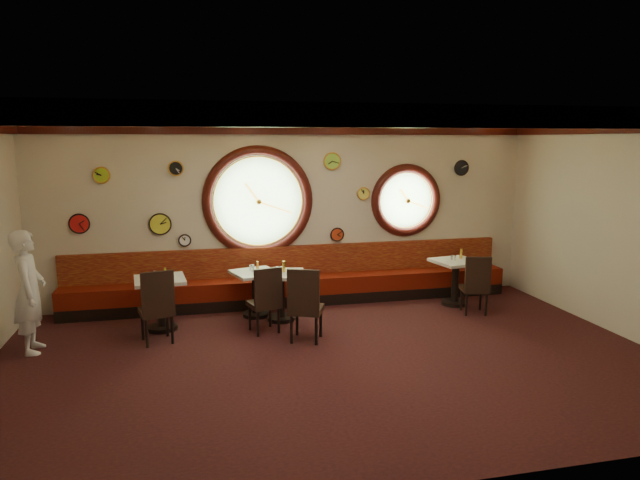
{
  "coord_description": "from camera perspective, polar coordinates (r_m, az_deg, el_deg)",
  "views": [
    {
      "loc": [
        -1.81,
        -7.11,
        2.93
      ],
      "look_at": [
        0.02,
        0.8,
        1.5
      ],
      "focal_mm": 32.0,
      "sensor_mm": 36.0,
      "label": 1
    }
  ],
  "objects": [
    {
      "name": "molding_back",
      "position": [
        10.22,
        -2.91,
        10.99
      ],
      "size": [
        9.0,
        0.1,
        0.18
      ],
      "primitive_type": "cube",
      "color": "#330C09",
      "rests_on": "wall_back"
    },
    {
      "name": "condiment_c_bottle",
      "position": [
        9.31,
        -3.63,
        -2.66
      ],
      "size": [
        0.06,
        0.06,
        0.18
      ],
      "primitive_type": "cylinder",
      "color": "gold",
      "rests_on": "table_c"
    },
    {
      "name": "wall_clock_4",
      "position": [
        10.18,
        -21.01,
        6.07
      ],
      "size": [
        0.26,
        0.03,
        0.26
      ],
      "primitive_type": "cylinder",
      "rotation": [
        1.57,
        0.0,
        0.0
      ],
      "color": "#93C126",
      "rests_on": "wall_back"
    },
    {
      "name": "molding_front",
      "position": [
        4.54,
        10.7,
        12.08
      ],
      "size": [
        9.0,
        0.1,
        0.18
      ],
      "primitive_type": "cube",
      "color": "#330C09",
      "rests_on": "wall_back"
    },
    {
      "name": "wall_front",
      "position": [
        4.68,
        10.35,
        -6.69
      ],
      "size": [
        9.0,
        0.02,
        3.2
      ],
      "primitive_type": "cube",
      "color": "beige",
      "rests_on": "floor"
    },
    {
      "name": "condiment_d_pepper",
      "position": [
        10.41,
        13.38,
        -1.75
      ],
      "size": [
        0.03,
        0.03,
        0.09
      ],
      "primitive_type": "cylinder",
      "color": "silver",
      "rests_on": "table_d"
    },
    {
      "name": "table_d",
      "position": [
        10.5,
        13.38,
        -3.58
      ],
      "size": [
        0.86,
        0.86,
        0.82
      ],
      "color": "black",
      "rests_on": "floor"
    },
    {
      "name": "condiment_b_bottle",
      "position": [
        9.58,
        -6.26,
        -2.61
      ],
      "size": [
        0.05,
        0.05,
        0.16
      ],
      "primitive_type": "cylinder",
      "color": "orange",
      "rests_on": "table_b"
    },
    {
      "name": "molding_right",
      "position": [
        9.47,
        28.77,
        9.87
      ],
      "size": [
        0.1,
        6.0,
        0.18
      ],
      "primitive_type": "cube",
      "color": "#330C09",
      "rests_on": "wall_back"
    },
    {
      "name": "floor",
      "position": [
        7.9,
        1.17,
        -11.79
      ],
      "size": [
        9.0,
        6.0,
        0.0
      ],
      "primitive_type": "cube",
      "color": "black",
      "rests_on": "ground"
    },
    {
      "name": "condiment_a_bottle",
      "position": [
        9.22,
        -15.22,
        -3.11
      ],
      "size": [
        0.04,
        0.04,
        0.14
      ],
      "primitive_type": "cylinder",
      "color": "gold",
      "rests_on": "table_a"
    },
    {
      "name": "condiment_b_salt",
      "position": [
        9.62,
        -6.98,
        -2.76
      ],
      "size": [
        0.03,
        0.03,
        0.09
      ],
      "primitive_type": "cylinder",
      "color": "silver",
      "rests_on": "table_b"
    },
    {
      "name": "table_b",
      "position": [
        9.62,
        -6.48,
        -4.8
      ],
      "size": [
        0.87,
        0.87,
        0.77
      ],
      "color": "black",
      "rests_on": "floor"
    },
    {
      "name": "porthole_right_ring",
      "position": [
        10.89,
        8.65,
        3.92
      ],
      "size": [
        1.09,
        0.03,
        1.09
      ],
      "primitive_type": "torus",
      "rotation": [
        1.57,
        0.0,
        0.0
      ],
      "color": "gold",
      "rests_on": "wall_back"
    },
    {
      "name": "chair_d",
      "position": [
        9.96,
        15.34,
        -4.0
      ],
      "size": [
        0.51,
        0.51,
        0.63
      ],
      "rotation": [
        0.0,
        0.0,
        -0.22
      ],
      "color": "black",
      "rests_on": "floor"
    },
    {
      "name": "porthole_left_glass",
      "position": [
        10.23,
        -6.21,
        3.88
      ],
      "size": [
        1.66,
        0.02,
        1.66
      ],
      "primitive_type": "cylinder",
      "rotation": [
        1.57,
        0.0,
        0.0
      ],
      "color": "#98CE7B",
      "rests_on": "wall_back"
    },
    {
      "name": "condiment_d_bottle",
      "position": [
        10.6,
        13.91,
        -1.33
      ],
      "size": [
        0.05,
        0.05,
        0.17
      ],
      "primitive_type": "cylinder",
      "color": "gold",
      "rests_on": "table_d"
    },
    {
      "name": "wall_clock_3",
      "position": [
        10.6,
        4.36,
        4.66
      ],
      "size": [
        0.22,
        0.03,
        0.22
      ],
      "primitive_type": "cylinder",
      "rotation": [
        1.57,
        0.0,
        0.0
      ],
      "color": "#EBE14E",
      "rests_on": "wall_back"
    },
    {
      "name": "wall_clock_0",
      "position": [
        10.32,
        -22.93,
        1.51
      ],
      "size": [
        0.32,
        0.03,
        0.32
      ],
      "primitive_type": "cylinder",
      "rotation": [
        1.57,
        0.0,
        0.0
      ],
      "color": "red",
      "rests_on": "wall_back"
    },
    {
      "name": "banquette_back",
      "position": [
        10.44,
        -2.79,
        -2.07
      ],
      "size": [
        8.0,
        0.1,
        0.55
      ],
      "primitive_type": "cube",
      "color": "#64070F",
      "rests_on": "wall_back"
    },
    {
      "name": "wall_clock_8",
      "position": [
        10.18,
        -15.69,
        1.54
      ],
      "size": [
        0.36,
        0.03,
        0.36
      ],
      "primitive_type": "cylinder",
      "rotation": [
        1.57,
        0.0,
        0.0
      ],
      "color": "yellow",
      "rests_on": "wall_back"
    },
    {
      "name": "wall_clock_5",
      "position": [
        10.56,
        1.72,
        0.56
      ],
      "size": [
        0.24,
        0.03,
        0.24
      ],
      "primitive_type": "cylinder",
      "rotation": [
        1.57,
        0.0,
        0.0
      ],
      "color": "red",
      "rests_on": "wall_back"
    },
    {
      "name": "chair_a",
      "position": [
        8.56,
        -15.98,
        -5.99
      ],
      "size": [
        0.55,
        0.55,
        0.68
      ],
      "rotation": [
        0.0,
        0.0,
        0.23
      ],
      "color": "black",
      "rests_on": "floor"
    },
    {
      "name": "condiment_a_salt",
      "position": [
        9.22,
        -16.21,
        -3.27
      ],
      "size": [
        0.04,
        0.04,
        0.1
      ],
      "primitive_type": "cylinder",
      "color": "silver",
      "rests_on": "table_a"
    },
    {
      "name": "chair_b",
      "position": [
        8.73,
        -5.43,
        -5.57
      ],
      "size": [
        0.53,
        0.53,
        0.65
      ],
      "rotation": [
        0.0,
        0.0,
        0.25
      ],
      "color": "black",
      "rests_on": "floor"
    },
    {
      "name": "porthole_left_frame",
      "position": [
        10.22,
        -6.2,
        3.87
      ],
      "size": [
        1.98,
        0.18,
        1.98
      ],
      "primitive_type": "torus",
      "rotation": [
        1.57,
        0.0,
        0.0
      ],
      "color": "#330C09",
      "rests_on": "wall_back"
    },
    {
      "name": "porthole_left_ring",
      "position": [
        10.19,
        -6.18,
        3.85
      ],
      "size": [
        1.61,
        0.03,
        1.61
      ],
      "primitive_type": "torus",
      "rotation": [
        1.57,
        0.0,
        0.0
      ],
      "color": "gold",
      "rests_on": "wall_back"
    },
    {
      "name": "wall_clock_1",
      "position": [
        11.3,
        13.94,
        7.01
      ],
      "size": [
        0.28,
        0.03,
        0.28
      ],
      "primitive_type": "cylinder",
      "rotation": [
        1.57,
        0.0,
        0.0
      ],
      "color": "black",
      "rests_on": "wall_back"
    },
    {
      "name": "condiment_c_pepper",
      "position": [
        9.26,
        -3.89,
        -2.97
      ],
      "size": [
        0.04,
        0.04,
        0.11
      ],
      "primitive_type": "cylinder",
      "color": "silver",
      "rests_on": "table_c"
    },
    {
      "name": "table_c",
      "position": [
        9.36,
        -3.94,
        -5.04
      ],
      "size": [
        0.86,
        0.86,
        0.8
      ],
      "color": "black",
      "rests_on": "floor"
    },
    {
      "name": "chair_c",
      "position": [
        8.3,
        -1.53,
        -6.04
      ],
      "size": [
        0.62,
        0.62,
        0.69
      ],
      "rotation": [
        0.0,
        0.0,
        -0.41
      ],
      "color": "black",
      "rests_on": "floor"
    },
    {
      "name": "wall_clock_2",
      "position": [
        10.22,
        -13.37,
        -0.03
      ],
      "size": [
        0.2,
        0.03,
        0.2
      ],
      "primitive_type": "cylinder",
      "rotation": [
        1.57,
        0.0,
        0.0
      ],
      "color": "white",
      "rests_on": "wall_back"
    },
    {
      "name": "wall_clock_6",
      "position": [
        10.4,
        1.22,
        7.9
      ],
      "size": [
        0.3,
        0.03,
        0.3
      ],
      "primitive_type": "cylinder",
      "rotation": [
        1.57,
        0.0,
        0.0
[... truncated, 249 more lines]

